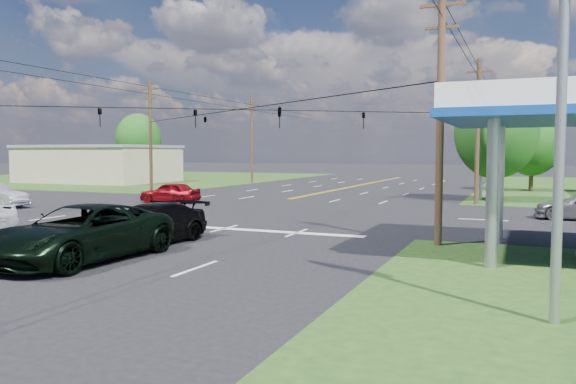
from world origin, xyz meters
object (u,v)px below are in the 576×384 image
at_px(tree_right_b, 532,144).
at_px(suv_black, 149,224).
at_px(tree_far_l, 138,140).
at_px(pole_se, 440,111).
at_px(pole_nw, 151,135).
at_px(pole_right_far, 492,135).
at_px(retail_nw, 99,165).
at_px(pole_left_far, 252,138).
at_px(tree_right_a, 496,132).
at_px(pickup_dkgreen, 82,233).
at_px(polesign_se, 564,12).
at_px(pole_ne, 478,130).

xyz_separation_m(tree_right_b, suv_black, (-13.50, -36.80, -3.46)).
relative_size(tree_right_b, tree_far_l, 0.81).
xyz_separation_m(pole_se, pole_nw, (-26.00, 18.00, 0.00)).
bearing_deg(pole_right_far, retail_nw, -172.06).
relative_size(tree_right_b, suv_black, 1.36).
bearing_deg(pole_left_far, pole_right_far, 0.00).
bearing_deg(tree_right_a, pole_right_far, 93.58).
height_order(pole_nw, pickup_dkgreen, pole_nw).
bearing_deg(tree_right_b, pole_se, -96.05).
distance_m(pole_right_far, tree_right_b, 5.40).
bearing_deg(pole_left_far, retail_nw, -160.56).
xyz_separation_m(retail_nw, pole_right_far, (43.00, 6.00, 3.17)).
height_order(tree_right_b, pickup_dkgreen, tree_right_b).
distance_m(pole_nw, tree_far_l, 29.83).
relative_size(pole_right_far, suv_black, 1.92).
xyz_separation_m(pole_nw, tree_right_b, (29.50, 15.00, -0.70)).
bearing_deg(tree_far_l, polesign_se, -45.81).
xyz_separation_m(pole_nw, pickup_dkgreen, (16.00, -25.29, -4.03)).
height_order(retail_nw, pole_right_far, pole_right_far).
distance_m(pole_se, tree_right_b, 33.19).
bearing_deg(pole_nw, pole_right_far, 36.16).
bearing_deg(pole_ne, pole_nw, 180.00).
bearing_deg(retail_nw, pickup_dkgreen, -49.24).
bearing_deg(tree_right_b, tree_far_l, 170.63).
distance_m(pole_right_far, pickup_dkgreen, 45.61).
xyz_separation_m(retail_nw, pole_nw, (17.00, -13.00, 2.92)).
bearing_deg(tree_far_l, suv_black, -52.00).
relative_size(pole_nw, tree_right_a, 1.16).
distance_m(suv_black, polesign_se, 15.34).
bearing_deg(pole_ne, polesign_se, -82.65).
relative_size(tree_right_a, tree_far_l, 0.94).
xyz_separation_m(pickup_dkgreen, polesign_se, (13.46, -1.56, 5.22)).
bearing_deg(suv_black, pole_ne, 71.01).
height_order(pole_left_far, tree_right_b, pole_left_far).
relative_size(pole_right_far, pickup_dkgreen, 1.57).
xyz_separation_m(pole_right_far, polesign_se, (3.46, -45.85, 0.94)).
bearing_deg(suv_black, retail_nw, 139.13).
xyz_separation_m(pole_right_far, tree_far_l, (-45.00, 4.00, 0.03)).
relative_size(pickup_dkgreen, polesign_se, 0.82).
bearing_deg(pickup_dkgreen, tree_right_a, 71.12).
distance_m(tree_right_b, polesign_se, 41.89).
height_order(pole_left_far, pickup_dkgreen, pole_left_far).
xyz_separation_m(retail_nw, pole_left_far, (17.00, 6.00, 3.17)).
bearing_deg(pole_ne, tree_right_b, 76.87).
bearing_deg(pole_se, tree_far_l, 137.66).
xyz_separation_m(pole_right_far, tree_right_a, (1.00, -16.00, -0.30)).
height_order(pole_nw, polesign_se, pole_nw).
xyz_separation_m(pole_left_far, tree_right_a, (27.00, -16.00, -0.30)).
bearing_deg(polesign_se, pickup_dkgreen, 173.39).
xyz_separation_m(tree_right_b, pickup_dkgreen, (-13.50, -40.29, -3.33)).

